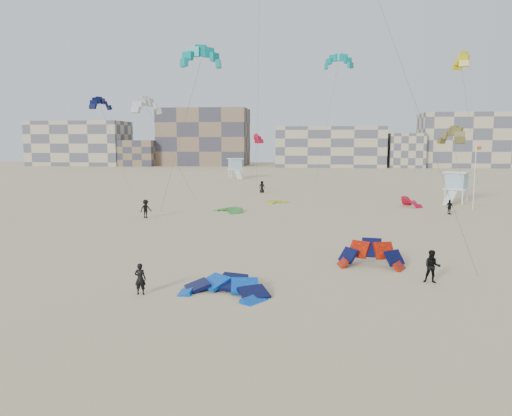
# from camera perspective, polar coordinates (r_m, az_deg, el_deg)

# --- Properties ---
(ground) EXTENTS (320.00, 320.00, 0.00)m
(ground) POSITION_cam_1_polar(r_m,az_deg,el_deg) (26.15, -6.69, -9.45)
(ground) COLOR #CDB489
(ground) RESTS_ON ground
(kite_ground_blue) EXTENTS (5.88, 6.06, 2.73)m
(kite_ground_blue) POSITION_cam_1_polar(r_m,az_deg,el_deg) (25.53, -3.79, -9.83)
(kite_ground_blue) COLOR #0253EF
(kite_ground_blue) RESTS_ON ground
(kite_ground_orange) EXTENTS (4.58, 4.50, 4.04)m
(kite_ground_orange) POSITION_cam_1_polar(r_m,az_deg,el_deg) (31.57, 12.97, -6.60)
(kite_ground_orange) COLOR #FF1D00
(kite_ground_orange) RESTS_ON ground
(kite_ground_green) EXTENTS (5.23, 5.24, 1.46)m
(kite_ground_green) POSITION_cam_1_polar(r_m,az_deg,el_deg) (54.69, -3.16, -0.43)
(kite_ground_green) COLOR #228D27
(kite_ground_green) RESTS_ON ground
(kite_ground_red_far) EXTENTS (4.18, 4.14, 3.39)m
(kite_ground_red_far) POSITION_cam_1_polar(r_m,az_deg,el_deg) (61.73, 17.30, 0.15)
(kite_ground_red_far) COLOR red
(kite_ground_red_far) RESTS_ON ground
(kite_ground_yellow) EXTENTS (4.12, 4.12, 0.54)m
(kite_ground_yellow) POSITION_cam_1_polar(r_m,az_deg,el_deg) (62.65, 2.44, 0.60)
(kite_ground_yellow) COLOR #CCD009
(kite_ground_yellow) RESTS_ON ground
(kitesurfer_main) EXTENTS (0.59, 0.39, 1.61)m
(kitesurfer_main) POSITION_cam_1_polar(r_m,az_deg,el_deg) (25.93, -13.10, -7.89)
(kitesurfer_main) COLOR black
(kitesurfer_main) RESTS_ON ground
(kitesurfer_b) EXTENTS (0.98, 0.82, 1.81)m
(kitesurfer_b) POSITION_cam_1_polar(r_m,az_deg,el_deg) (28.86, 19.49, -6.34)
(kitesurfer_b) COLOR black
(kitesurfer_b) RESTS_ON ground
(kitesurfer_c) EXTENTS (1.33, 1.35, 1.86)m
(kitesurfer_c) POSITION_cam_1_polar(r_m,az_deg,el_deg) (51.27, -12.49, -0.09)
(kitesurfer_c) COLOR black
(kitesurfer_c) RESTS_ON ground
(kitesurfer_d) EXTENTS (0.85, 0.97, 1.57)m
(kitesurfer_d) POSITION_cam_1_polar(r_m,az_deg,el_deg) (56.40, 21.25, 0.11)
(kitesurfer_d) COLOR black
(kitesurfer_d) RESTS_ON ground
(kitesurfer_e) EXTENTS (0.93, 0.65, 1.81)m
(kitesurfer_e) POSITION_cam_1_polar(r_m,az_deg,el_deg) (74.58, 0.68, 2.43)
(kitesurfer_e) COLOR black
(kitesurfer_e) RESTS_ON ground
(kitesurfer_f) EXTENTS (0.98, 1.80, 1.85)m
(kitesurfer_f) POSITION_cam_1_polar(r_m,az_deg,el_deg) (82.56, 21.75, 2.40)
(kitesurfer_f) COLOR black
(kitesurfer_f) RESTS_ON ground
(kite_fly_teal_a) EXTENTS (6.75, 4.30, 14.86)m
(kite_fly_teal_a) POSITION_cam_1_polar(r_m,az_deg,el_deg) (45.68, -6.28, 16.57)
(kite_fly_teal_a) COLOR #029C9D
(kite_fly_teal_a) RESTS_ON ground
(kite_fly_grey) EXTENTS (9.54, 6.61, 12.17)m
(kite_fly_grey) POSITION_cam_1_polar(r_m,az_deg,el_deg) (62.07, -12.39, 11.19)
(kite_fly_grey) COLOR white
(kite_fly_grey) RESTS_ON ground
(kite_fly_olive) EXTENTS (4.85, 4.79, 8.59)m
(kite_fly_olive) POSITION_cam_1_polar(r_m,az_deg,el_deg) (59.88, 21.46, 7.57)
(kite_fly_olive) COLOR brown
(kite_fly_olive) RESTS_ON ground
(kite_fly_yellow) EXTENTS (7.71, 10.62, 18.18)m
(kite_fly_yellow) POSITION_cam_1_polar(r_m,az_deg,el_deg) (72.30, 22.39, 15.16)
(kite_fly_yellow) COLOR #CCD009
(kite_fly_yellow) RESTS_ON ground
(kite_fly_navy) EXTENTS (5.58, 4.40, 12.98)m
(kite_fly_navy) POSITION_cam_1_polar(r_m,az_deg,el_deg) (73.16, -17.35, 11.21)
(kite_fly_navy) COLOR #080C36
(kite_fly_navy) RESTS_ON ground
(kite_fly_teal_b) EXTENTS (5.67, 4.79, 19.92)m
(kite_fly_teal_b) POSITION_cam_1_polar(r_m,az_deg,el_deg) (80.97, 9.39, 16.06)
(kite_fly_teal_b) COLOR #029C9D
(kite_fly_teal_b) RESTS_ON ground
(kite_fly_red) EXTENTS (4.40, 10.56, 8.47)m
(kite_fly_red) POSITION_cam_1_polar(r_m,az_deg,el_deg) (91.71, 0.25, 7.84)
(kite_fly_red) COLOR red
(kite_fly_red) RESTS_ON ground
(lifeguard_tower_near) EXTENTS (3.80, 5.90, 3.93)m
(lifeguard_tower_near) POSITION_cam_1_polar(r_m,az_deg,el_deg) (67.03, 21.94, 2.19)
(lifeguard_tower_near) COLOR white
(lifeguard_tower_near) RESTS_ON ground
(lifeguard_tower_far) EXTENTS (3.88, 6.23, 4.18)m
(lifeguard_tower_far) POSITION_cam_1_polar(r_m,az_deg,el_deg) (103.74, -2.40, 4.53)
(lifeguard_tower_far) COLOR white
(lifeguard_tower_far) RESTS_ON ground
(flagpole) EXTENTS (0.60, 0.09, 7.38)m
(flagpole) POSITION_cam_1_polar(r_m,az_deg,el_deg) (60.83, 23.73, 3.43)
(flagpole) COLOR white
(flagpole) RESTS_ON ground
(condo_west_a) EXTENTS (30.00, 15.00, 14.00)m
(condo_west_a) POSITION_cam_1_polar(r_m,az_deg,el_deg) (171.97, -19.47, 6.97)
(condo_west_a) COLOR tan
(condo_west_a) RESTS_ON ground
(condo_west_b) EXTENTS (28.00, 14.00, 18.00)m
(condo_west_b) POSITION_cam_1_polar(r_m,az_deg,el_deg) (162.32, -5.96, 8.06)
(condo_west_b) COLOR #7C634B
(condo_west_b) RESTS_ON ground
(condo_mid) EXTENTS (32.00, 16.00, 12.00)m
(condo_mid) POSITION_cam_1_polar(r_m,az_deg,el_deg) (154.34, 8.46, 6.93)
(condo_mid) COLOR tan
(condo_mid) RESTS_ON ground
(condo_east) EXTENTS (26.00, 14.00, 16.00)m
(condo_east) POSITION_cam_1_polar(r_m,az_deg,el_deg) (162.37, 22.82, 7.15)
(condo_east) COLOR tan
(condo_east) RESTS_ON ground
(condo_fill_left) EXTENTS (12.00, 10.00, 8.00)m
(condo_fill_left) POSITION_cam_1_polar(r_m,az_deg,el_deg) (162.28, -13.36, 6.13)
(condo_fill_left) COLOR #7C634B
(condo_fill_left) RESTS_ON ground
(condo_fill_right) EXTENTS (10.00, 10.00, 10.00)m
(condo_fill_right) POSITION_cam_1_polar(r_m,az_deg,el_deg) (154.51, 16.70, 6.32)
(condo_fill_right) COLOR tan
(condo_fill_right) RESTS_ON ground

